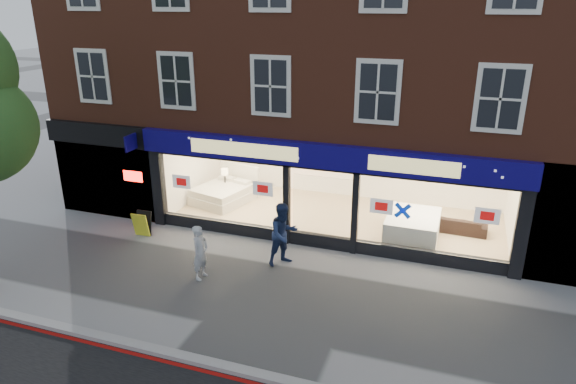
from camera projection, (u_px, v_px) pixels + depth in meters
The scene contains 12 objects.
ground at pixel (287, 299), 12.94m from camera, with size 120.00×120.00×0.00m, color gray.
kerb_line at pixel (236, 379), 10.19m from camera, with size 60.00×0.10×0.01m, color #8C0A07.
kerb_stone at pixel (240, 370), 10.35m from camera, with size 60.00×0.25×0.12m, color gray.
showroom_floor at pixel (337, 218), 17.57m from camera, with size 11.00×4.50×0.10m, color tan.
building at pixel (355, 13), 16.73m from camera, with size 19.00×8.26×10.30m.
display_bed at pixel (225, 192), 18.84m from camera, with size 2.20×2.46×1.19m.
bedside_table at pixel (226, 190), 19.20m from camera, with size 0.45×0.45×0.55m, color brown.
mattress_stack at pixel (412, 227), 15.84m from camera, with size 1.57×1.98×0.78m.
sofa at pixel (460, 225), 16.35m from camera, with size 1.68×0.66×0.49m, color black.
a_board at pixel (142, 224), 16.26m from camera, with size 0.53×0.34×0.81m, color yellow.
pedestrian_grey at pixel (200, 252), 13.66m from camera, with size 0.56×0.36×1.52m, color #B5B7BD.
pedestrian_blue at pixel (284, 234), 14.35m from camera, with size 0.89×0.70×1.84m, color #1C294E.
Camera 1 is at (3.66, -10.54, 7.08)m, focal length 32.00 mm.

